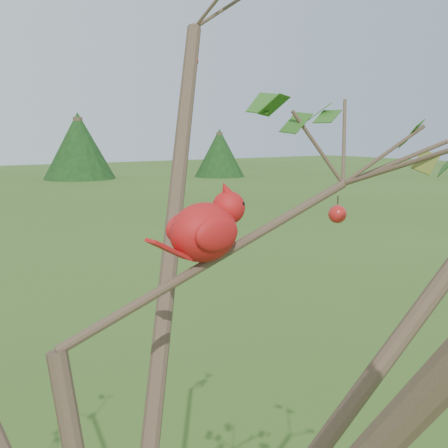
% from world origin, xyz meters
% --- Properties ---
extents(crabapple_tree, '(2.35, 2.05, 2.95)m').
position_xyz_m(crabapple_tree, '(0.03, -0.02, 2.12)').
color(crabapple_tree, '#3C2920').
rests_on(crabapple_tree, ground).
extents(cardinal, '(0.23, 0.13, 0.16)m').
position_xyz_m(cardinal, '(0.23, 0.08, 2.13)').
color(cardinal, red).
rests_on(cardinal, ground).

